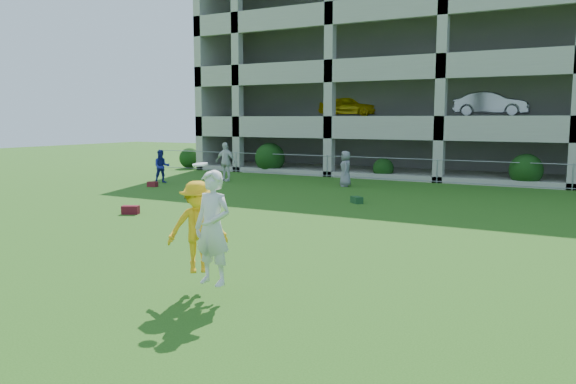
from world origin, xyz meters
The scene contains 11 objects.
ground centered at (0.00, 0.00, 0.00)m, with size 100.00×100.00×0.00m, color #235114.
bystander_a centered at (-11.96, 12.43, 0.82)m, with size 0.79×0.62×1.63m, color navy.
bystander_b centered at (-9.68, 14.65, 0.99)m, with size 1.16×0.48×1.97m, color white.
bystander_c centered at (-3.41, 15.49, 0.83)m, with size 0.81×0.53×1.67m, color gray.
bag_red_a centered at (-6.59, 4.86, 0.14)m, with size 0.55×0.30×0.28m, color #520E10.
bag_red_f centered at (-11.23, 10.96, 0.12)m, with size 0.45×0.28×0.24m, color #591A0F.
bag_green_g centered at (-0.92, 10.79, 0.12)m, with size 0.50×0.30×0.25m, color #183B15.
frisbee_contest centered at (0.87, -0.87, 1.23)m, with size 1.55×1.19×2.10m.
parking_garage centered at (-0.01, 27.70, 6.01)m, with size 30.00×14.00×12.00m.
fence centered at (0.00, 19.00, 0.61)m, with size 36.06×0.06×1.20m.
shrub_row centered at (4.59, 19.70, 1.51)m, with size 34.38×2.52×3.50m.
Camera 1 is at (6.97, -8.72, 3.15)m, focal length 35.00 mm.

